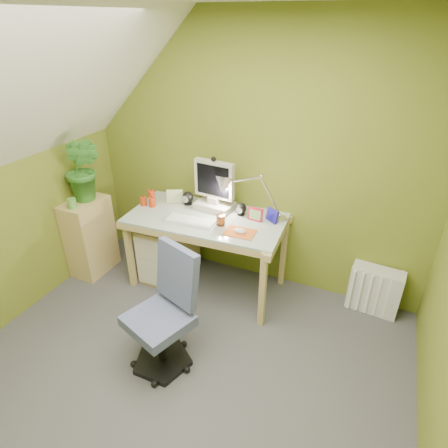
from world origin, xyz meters
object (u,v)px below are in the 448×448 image
at_px(monitor, 214,182).
at_px(potted_plant, 83,169).
at_px(desk, 207,252).
at_px(task_chair, 158,321).
at_px(desk_lamp, 262,186).
at_px(side_ledge, 90,237).
at_px(radiator, 375,290).

bearing_deg(monitor, potted_plant, -156.82).
distance_m(desk, task_chair, 1.01).
xyz_separation_m(monitor, desk_lamp, (0.45, 0.00, 0.03)).
bearing_deg(potted_plant, side_ledge, -121.45).
xyz_separation_m(desk_lamp, task_chair, (-0.34, -1.18, -0.62)).
height_order(desk, potted_plant, potted_plant).
xyz_separation_m(desk, side_ledge, (-1.17, -0.25, 0.02)).
bearing_deg(side_ledge, desk, 11.95).
relative_size(desk_lamp, task_chair, 0.71).
height_order(monitor, desk_lamp, desk_lamp).
relative_size(desk_lamp, potted_plant, 0.97).
relative_size(potted_plant, task_chair, 0.74).
distance_m(monitor, desk_lamp, 0.45).
relative_size(monitor, task_chair, 0.64).
relative_size(desk_lamp, radiator, 1.42).
height_order(side_ledge, task_chair, task_chair).
relative_size(monitor, radiator, 1.27).
distance_m(desk, potted_plant, 1.36).
bearing_deg(desk_lamp, desk, -148.77).
relative_size(monitor, desk_lamp, 0.89).
distance_m(desk, monitor, 0.67).
height_order(task_chair, radiator, task_chair).
xyz_separation_m(monitor, task_chair, (0.11, -1.18, -0.59)).
bearing_deg(task_chair, desk_lamp, 93.30).
height_order(potted_plant, task_chair, potted_plant).
bearing_deg(desk, side_ledge, -171.25).
bearing_deg(task_chair, potted_plant, 166.68).
xyz_separation_m(desk, monitor, (-0.00, 0.18, 0.64)).
bearing_deg(task_chair, monitor, 114.69).
height_order(monitor, potted_plant, potted_plant).
xyz_separation_m(desk, task_chair, (0.11, -1.00, 0.05)).
xyz_separation_m(desk_lamp, potted_plant, (-1.59, -0.38, 0.04)).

